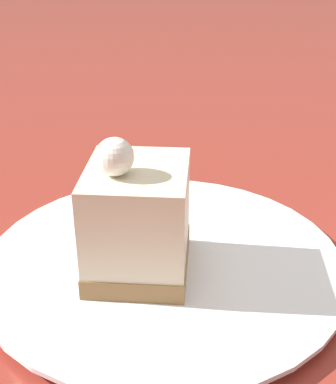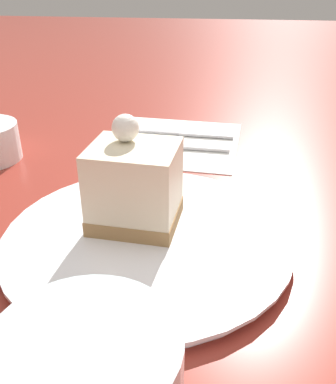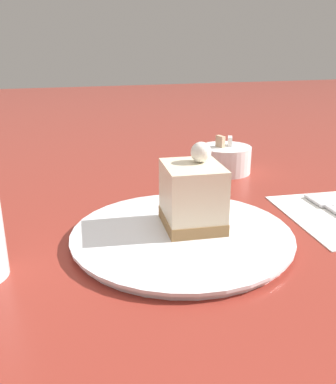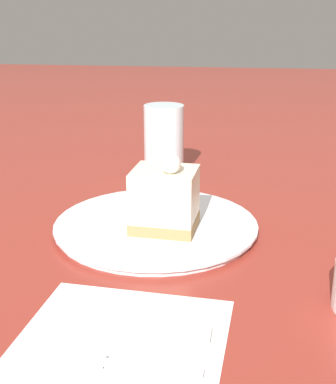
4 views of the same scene
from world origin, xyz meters
name	(u,v)px [view 2 (image 2 of 4)]	position (x,y,z in m)	size (l,w,h in m)	color
ground_plane	(135,263)	(0.00, 0.00, 0.00)	(4.00, 4.00, 0.00)	maroon
plate	(147,237)	(0.03, -0.01, 0.01)	(0.29, 0.29, 0.01)	white
cake_slice	(134,184)	(0.05, 0.01, 0.06)	(0.08, 0.09, 0.11)	#9E7547
napkin	(176,141)	(0.31, 0.00, 0.00)	(0.22, 0.22, 0.00)	white
fork	(162,145)	(0.29, 0.02, 0.01)	(0.02, 0.18, 0.00)	silver
knife	(189,134)	(0.34, -0.02, 0.01)	(0.02, 0.18, 0.00)	silver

